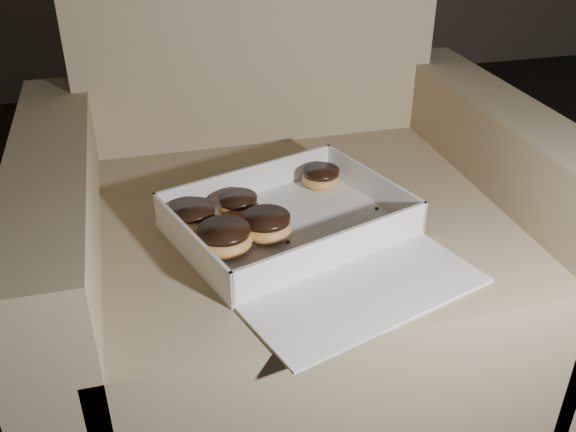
# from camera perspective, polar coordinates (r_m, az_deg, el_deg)

# --- Properties ---
(armchair) EXTENTS (0.94, 0.79, 0.98)m
(armchair) POSITION_cam_1_polar(r_m,az_deg,el_deg) (1.27, 0.11, -2.82)
(armchair) COLOR #8C7B59
(armchair) RESTS_ON floor
(bakery_box) EXTENTS (0.47, 0.51, 0.06)m
(bakery_box) POSITION_cam_1_polar(r_m,az_deg,el_deg) (1.05, 1.28, -1.57)
(bakery_box) COLOR white
(bakery_box) RESTS_ON armchair
(donut_a) EXTENTS (0.08, 0.08, 0.04)m
(donut_a) POSITION_cam_1_polar(r_m,az_deg,el_deg) (1.03, -1.93, -0.88)
(donut_a) COLOR #E4A94F
(donut_a) RESTS_ON bakery_box
(donut_b) EXTENTS (0.08, 0.08, 0.04)m
(donut_b) POSITION_cam_1_polar(r_m,az_deg,el_deg) (1.07, -8.44, -0.10)
(donut_b) COLOR #E4A94F
(donut_b) RESTS_ON bakery_box
(donut_c) EXTENTS (0.07, 0.07, 0.04)m
(donut_c) POSITION_cam_1_polar(r_m,az_deg,el_deg) (1.19, 2.96, 3.43)
(donut_c) COLOR #E4A94F
(donut_c) RESTS_ON bakery_box
(donut_d) EXTENTS (0.07, 0.07, 0.04)m
(donut_d) POSITION_cam_1_polar(r_m,az_deg,el_deg) (1.10, -4.45, 1.01)
(donut_d) COLOR #E4A94F
(donut_d) RESTS_ON bakery_box
(donut_e) EXTENTS (0.09, 0.09, 0.04)m
(donut_e) POSITION_cam_1_polar(r_m,az_deg,el_deg) (1.00, -5.68, -2.05)
(donut_e) COLOR #E4A94F
(donut_e) RESTS_ON bakery_box
(crumb_a) EXTENTS (0.01, 0.01, 0.00)m
(crumb_a) POSITION_cam_1_polar(r_m,az_deg,el_deg) (1.13, 7.89, 0.68)
(crumb_a) COLOR black
(crumb_a) RESTS_ON bakery_box
(crumb_b) EXTENTS (0.01, 0.01, 0.00)m
(crumb_b) POSITION_cam_1_polar(r_m,az_deg,el_deg) (0.97, 1.16, -4.55)
(crumb_b) COLOR black
(crumb_b) RESTS_ON bakery_box
(crumb_c) EXTENTS (0.01, 0.01, 0.00)m
(crumb_c) POSITION_cam_1_polar(r_m,az_deg,el_deg) (1.03, -0.03, -2.31)
(crumb_c) COLOR black
(crumb_c) RESTS_ON bakery_box
(crumb_d) EXTENTS (0.01, 0.01, 0.00)m
(crumb_d) POSITION_cam_1_polar(r_m,az_deg,el_deg) (0.96, -0.10, -4.89)
(crumb_d) COLOR black
(crumb_d) RESTS_ON bakery_box
(crumb_e) EXTENTS (0.01, 0.01, 0.00)m
(crumb_e) POSITION_cam_1_polar(r_m,az_deg,el_deg) (1.03, 5.55, -2.49)
(crumb_e) COLOR black
(crumb_e) RESTS_ON bakery_box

